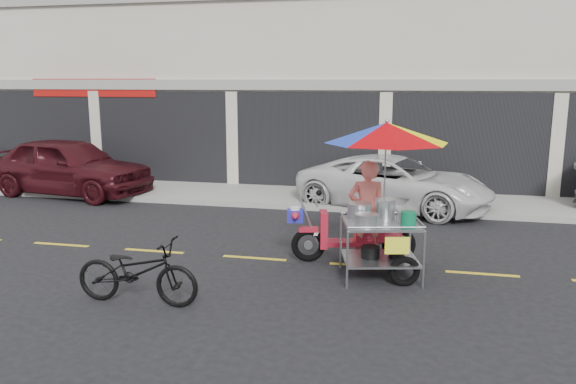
% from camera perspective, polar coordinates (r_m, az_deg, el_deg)
% --- Properties ---
extents(ground, '(90.00, 90.00, 0.00)m').
position_cam_1_polar(ground, '(10.08, 7.67, -7.44)').
color(ground, black).
extents(sidewalk, '(45.00, 3.00, 0.15)m').
position_cam_1_polar(sidewalk, '(15.37, 9.46, -0.70)').
color(sidewalk, gray).
rests_on(sidewalk, ground).
extents(shophouse_block, '(36.00, 8.11, 10.40)m').
position_cam_1_polar(shophouse_block, '(20.25, 18.90, 13.55)').
color(shophouse_block, beige).
rests_on(shophouse_block, ground).
extents(centerline, '(42.00, 0.10, 0.01)m').
position_cam_1_polar(centerline, '(10.08, 7.67, -7.42)').
color(centerline, gold).
rests_on(centerline, ground).
extents(maroon_sedan, '(5.12, 2.67, 1.66)m').
position_cam_1_polar(maroon_sedan, '(17.11, -21.41, 2.46)').
color(maroon_sedan, '#3A0D14').
rests_on(maroon_sedan, ground).
extents(white_pickup, '(5.29, 3.55, 1.35)m').
position_cam_1_polar(white_pickup, '(14.46, 10.77, 0.92)').
color(white_pickup, silver).
rests_on(white_pickup, ground).
extents(near_bicycle, '(1.87, 0.66, 0.98)m').
position_cam_1_polar(near_bicycle, '(8.51, -15.08, -7.79)').
color(near_bicycle, black).
rests_on(near_bicycle, ground).
extents(food_vendor_rig, '(2.94, 2.41, 2.63)m').
position_cam_1_polar(food_vendor_rig, '(9.47, 9.00, 1.58)').
color(food_vendor_rig, black).
rests_on(food_vendor_rig, ground).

